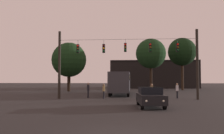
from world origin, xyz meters
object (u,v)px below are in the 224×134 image
car_near_right (150,97)px  pedestrian_near_bus (177,90)px  pedestrian_crossing_left (104,90)px  tree_behind_building (182,52)px  pedestrian_crossing_center (152,91)px  tree_left_silhouette (69,60)px  pedestrian_crossing_right (88,89)px  tree_right_far (151,54)px  city_bus (121,81)px

car_near_right → pedestrian_near_bus: size_ratio=2.66×
pedestrian_crossing_left → tree_behind_building: 24.90m
pedestrian_near_bus → tree_behind_building: 20.90m
pedestrian_crossing_center → tree_left_silhouette: size_ratio=0.20×
pedestrian_crossing_center → pedestrian_crossing_right: 7.19m
pedestrian_crossing_center → pedestrian_crossing_right: pedestrian_crossing_right is taller
tree_behind_building → pedestrian_crossing_center: bearing=-109.5°
car_near_right → pedestrian_crossing_center: bearing=84.1°
pedestrian_crossing_right → tree_left_silhouette: 15.53m
car_near_right → tree_left_silhouette: 25.42m
pedestrian_crossing_left → tree_right_far: tree_right_far is taller
pedestrian_crossing_right → city_bus: bearing=61.3°
pedestrian_crossing_left → tree_right_far: 17.83m
pedestrian_crossing_right → tree_behind_building: (14.58, 19.69, 6.31)m
car_near_right → pedestrian_crossing_left: pedestrian_crossing_left is taller
pedestrian_crossing_center → pedestrian_crossing_right: bearing=165.6°
city_bus → tree_left_silhouette: 12.41m
pedestrian_crossing_center → tree_right_far: (1.30, 16.72, 5.58)m
city_bus → pedestrian_crossing_center: bearing=-65.9°
car_near_right → pedestrian_crossing_left: 8.64m
car_near_right → pedestrian_crossing_left: bearing=120.9°
car_near_right → pedestrian_crossing_right: pedestrian_crossing_right is taller
car_near_right → pedestrian_near_bus: (3.64, 8.48, 0.15)m
city_bus → pedestrian_crossing_left: 7.17m
pedestrian_crossing_left → pedestrian_crossing_right: bearing=158.3°
tree_behind_building → tree_right_far: tree_behind_building is taller
tree_right_far → car_near_right: bearing=-94.9°
car_near_right → tree_right_far: size_ratio=0.48×
tree_left_silhouette → pedestrian_near_bus: bearing=-40.2°
tree_right_far → pedestrian_crossing_center: bearing=-94.5°
tree_left_silhouette → pedestrian_crossing_left: bearing=-61.8°
city_bus → tree_left_silhouette: (-9.24, 7.48, 3.56)m
car_near_right → tree_behind_building: size_ratio=0.44×
tree_right_far → city_bus: bearing=-119.2°
pedestrian_crossing_right → pedestrian_near_bus: 9.95m
pedestrian_crossing_left → pedestrian_crossing_center: (5.09, -1.05, 0.02)m
car_near_right → pedestrian_crossing_right: size_ratio=2.58×
pedestrian_crossing_center → tree_behind_building: 23.66m
pedestrian_crossing_left → tree_left_silhouette: bearing=118.2°
tree_left_silhouette → tree_right_far: bearing=5.0°
tree_left_silhouette → pedestrian_crossing_right: bearing=-66.8°
pedestrian_near_bus → pedestrian_crossing_left: bearing=-172.4°
pedestrian_crossing_left → pedestrian_near_bus: pedestrian_near_bus is taller
pedestrian_crossing_right → tree_right_far: 17.94m
pedestrian_near_bus → tree_behind_building: tree_behind_building is taller
pedestrian_crossing_center → pedestrian_crossing_right: size_ratio=0.96×
car_near_right → tree_left_silhouette: (-12.15, 21.84, 4.63)m
pedestrian_crossing_left → pedestrian_crossing_center: bearing=-11.6°
city_bus → car_near_right: city_bus is taller
pedestrian_near_bus → tree_left_silhouette: tree_left_silhouette is taller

